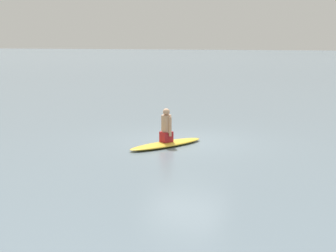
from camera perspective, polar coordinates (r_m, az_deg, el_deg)
ground_plane at (r=15.73m, az=2.13°, el=-1.85°), size 400.00×400.00×0.00m
surfboard at (r=15.02m, az=-0.20°, el=-2.13°), size 2.79×1.75×0.14m
person_paddler at (r=14.91m, az=-0.20°, el=-0.09°), size 0.43×0.45×1.05m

